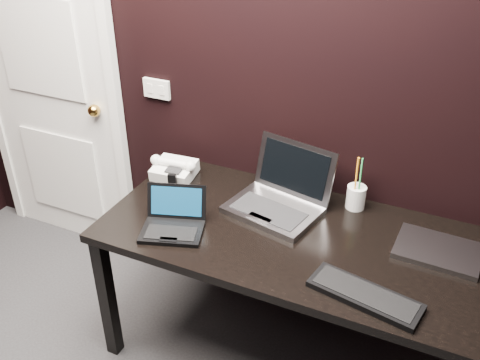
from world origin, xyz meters
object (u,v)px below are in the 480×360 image
at_px(door, 48,82).
at_px(silver_laptop, 279,198).
at_px(desk, 295,248).
at_px(closed_laptop, 438,250).
at_px(desk_phone, 174,169).
at_px(netbook, 173,223).
at_px(pen_cup, 356,196).
at_px(ext_keyboard, 365,295).
at_px(mobile_phone, 172,185).

height_order(door, silver_laptop, door).
xyz_separation_m(desk, closed_laptop, (0.57, 0.12, 0.09)).
xyz_separation_m(door, desk_phone, (0.92, -0.17, -0.26)).
height_order(netbook, pen_cup, pen_cup).
bearing_deg(pen_cup, desk, -119.74).
bearing_deg(silver_laptop, closed_laptop, -2.67).
xyz_separation_m(netbook, pen_cup, (0.68, 0.50, 0.03)).
bearing_deg(closed_laptop, pen_cup, 154.51).
height_order(desk_phone, pen_cup, pen_cup).
distance_m(ext_keyboard, pen_cup, 0.61).
height_order(netbook, desk_phone, netbook).
bearing_deg(mobile_phone, ext_keyboard, -18.73).
xyz_separation_m(mobile_phone, pen_cup, (0.85, 0.23, 0.03)).
bearing_deg(mobile_phone, pen_cup, 15.02).
xyz_separation_m(netbook, silver_laptop, (0.36, 0.35, 0.02)).
bearing_deg(pen_cup, netbook, -143.37).
xyz_separation_m(closed_laptop, pen_cup, (-0.40, 0.19, 0.05)).
height_order(desk_phone, mobile_phone, desk_phone).
height_order(silver_laptop, pen_cup, silver_laptop).
height_order(silver_laptop, closed_laptop, silver_laptop).
xyz_separation_m(netbook, closed_laptop, (1.07, 0.32, -0.02)).
bearing_deg(ext_keyboard, silver_laptop, 140.13).
relative_size(door, desk, 1.26).
bearing_deg(mobile_phone, silver_laptop, 7.84).
height_order(desk, ext_keyboard, ext_keyboard).
distance_m(door, mobile_phone, 1.06).
xyz_separation_m(ext_keyboard, desk_phone, (-1.09, 0.47, 0.03)).
bearing_deg(ext_keyboard, door, 162.33).
height_order(desk, silver_laptop, silver_laptop).
height_order(netbook, mobile_phone, netbook).
bearing_deg(desk, mobile_phone, 172.80).
bearing_deg(desk, door, 167.18).
distance_m(silver_laptop, ext_keyboard, 0.66).
xyz_separation_m(desk_phone, pen_cup, (0.91, 0.11, 0.02)).
height_order(netbook, ext_keyboard, netbook).
bearing_deg(door, mobile_phone, -16.53).
bearing_deg(ext_keyboard, desk_phone, 156.82).
height_order(silver_laptop, mobile_phone, silver_laptop).
distance_m(closed_laptop, pen_cup, 0.44).
relative_size(silver_laptop, closed_laptop, 1.35).
distance_m(netbook, closed_laptop, 1.12).
height_order(ext_keyboard, closed_laptop, ext_keyboard).
bearing_deg(ext_keyboard, mobile_phone, 161.27).
bearing_deg(closed_laptop, netbook, -163.63).
bearing_deg(desk, closed_laptop, 12.18).
distance_m(netbook, ext_keyboard, 0.87).
bearing_deg(desk_phone, desk, -15.50).
bearing_deg(closed_laptop, silver_laptop, 177.33).
relative_size(closed_laptop, pen_cup, 1.32).
relative_size(desk_phone, mobile_phone, 2.88).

